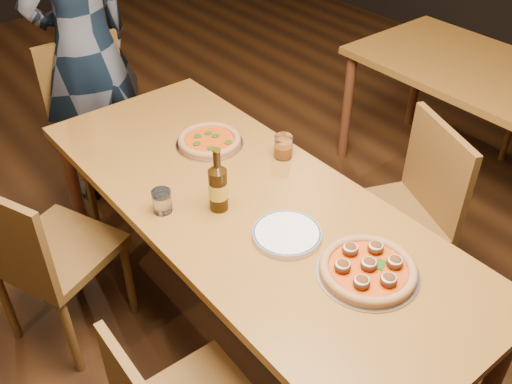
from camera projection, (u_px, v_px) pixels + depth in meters
ground at (249, 329)px, 2.61m from camera, size 9.00×9.00×0.00m
table_main at (248, 215)px, 2.20m from camera, size 0.80×2.00×0.75m
chair_main_sw at (57, 250)px, 2.36m from camera, size 0.56×0.56×0.92m
chair_main_e at (386, 219)px, 2.50m from camera, size 0.58×0.58×0.95m
chair_end at (104, 131)px, 3.06m from camera, size 0.48×0.48×0.97m
pizza_meatball at (368, 269)px, 1.84m from camera, size 0.34×0.34×0.06m
pizza_margherita at (209, 141)px, 2.46m from camera, size 0.29×0.29×0.04m
plate_stack at (287, 235)px, 1.99m from camera, size 0.24×0.24×0.02m
beer_bottle at (218, 188)px, 2.07m from camera, size 0.07×0.07×0.25m
water_glass at (162, 201)px, 2.08m from camera, size 0.07×0.07×0.09m
amber_glass at (283, 147)px, 2.36m from camera, size 0.08×0.08×0.10m
diner at (84, 46)px, 2.97m from camera, size 0.73×0.57×1.77m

